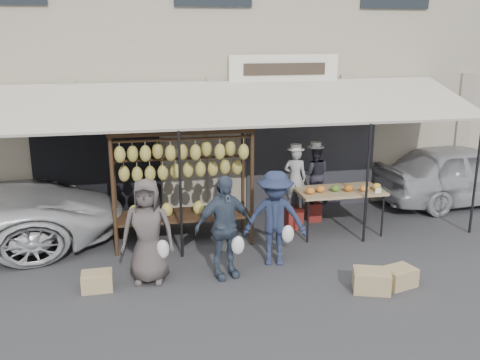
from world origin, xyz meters
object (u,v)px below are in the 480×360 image
at_px(customer_left, 148,231).
at_px(vendor_left, 295,178).
at_px(banana_rack, 182,163).
at_px(crate_far, 97,281).
at_px(vendor_right, 315,174).
at_px(customer_mid, 224,227).
at_px(sedan, 463,173).
at_px(produce_table, 340,192).
at_px(customer_right, 275,218).
at_px(crate_near_b, 399,277).
at_px(crate_near_a, 371,281).

bearing_deg(customer_left, vendor_left, 41.97).
distance_m(banana_rack, crate_far, 2.67).
distance_m(vendor_right, crate_far, 5.06).
distance_m(customer_mid, sedan, 6.79).
distance_m(vendor_left, customer_mid, 2.67).
relative_size(produce_table, customer_right, 1.02).
xyz_separation_m(customer_right, crate_near_b, (1.71, -1.23, -0.68)).
bearing_deg(vendor_right, vendor_left, 48.50).
xyz_separation_m(customer_right, crate_near_a, (1.21, -1.30, -0.67)).
height_order(customer_left, customer_right, customer_left).
distance_m(banana_rack, vendor_right, 2.99).
xyz_separation_m(crate_near_b, sedan, (3.54, 3.69, 0.56)).
distance_m(crate_near_b, sedan, 5.15).
bearing_deg(crate_near_a, crate_near_b, 7.72).
bearing_deg(crate_near_b, customer_mid, 160.94).
xyz_separation_m(vendor_right, crate_near_b, (0.30, -3.20, -0.87)).
bearing_deg(banana_rack, customer_mid, -72.66).
bearing_deg(produce_table, crate_far, -161.74).
relative_size(vendor_right, crate_near_b, 2.48).
bearing_deg(customer_mid, produce_table, 14.33).
xyz_separation_m(vendor_left, customer_mid, (-1.82, -1.95, -0.21)).
height_order(vendor_right, crate_near_b, vendor_right).
bearing_deg(customer_right, vendor_left, 75.69).
height_order(vendor_right, customer_mid, customer_mid).
xyz_separation_m(vendor_left, sedan, (4.38, 0.83, -0.36)).
distance_m(crate_near_b, crate_far, 4.76).
bearing_deg(banana_rack, vendor_right, 13.95).
bearing_deg(vendor_right, crate_near_a, 103.00).
xyz_separation_m(vendor_left, customer_right, (-0.87, -1.63, -0.24)).
distance_m(customer_left, customer_right, 2.17).
distance_m(banana_rack, crate_near_b, 4.26).
distance_m(produce_table, crate_near_b, 2.49).
relative_size(customer_left, crate_near_a, 3.07).
relative_size(customer_right, sedan, 0.40).
distance_m(customer_right, crate_near_b, 2.21).
bearing_deg(banana_rack, customer_left, -115.73).
relative_size(banana_rack, customer_left, 1.52).
height_order(vendor_left, customer_mid, customer_mid).
xyz_separation_m(crate_near_a, crate_near_b, (0.50, 0.07, -0.02)).
height_order(vendor_right, customer_left, customer_left).
xyz_separation_m(banana_rack, customer_right, (1.44, -1.26, -0.74)).
relative_size(crate_near_a, crate_near_b, 1.11).
bearing_deg(produce_table, customer_mid, -150.55).
distance_m(vendor_left, vendor_right, 0.64).
bearing_deg(customer_mid, vendor_left, 31.86).
xyz_separation_m(vendor_left, vendor_right, (0.54, 0.34, -0.05)).
xyz_separation_m(banana_rack, customer_left, (-0.72, -1.49, -0.72)).
height_order(customer_right, sedan, customer_right).
distance_m(vendor_left, crate_near_a, 3.09).
bearing_deg(crate_far, customer_mid, 1.71).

